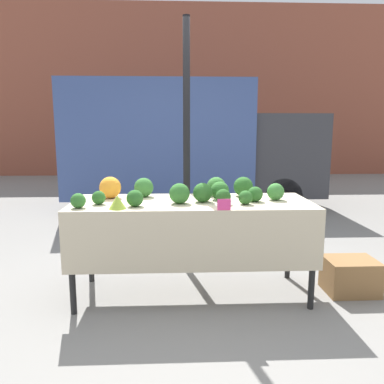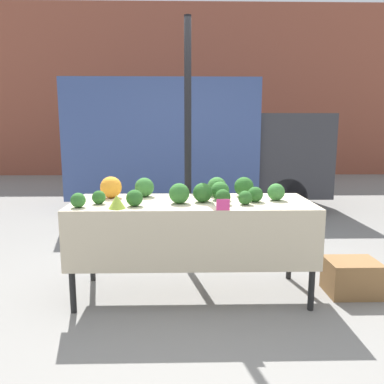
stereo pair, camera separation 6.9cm
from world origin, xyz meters
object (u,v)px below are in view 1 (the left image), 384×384
parked_truck (185,143)px  price_sign (224,205)px  orange_cauliflower (110,188)px  produce_crate (350,276)px

parked_truck → price_sign: (0.19, -4.20, -0.31)m
orange_cauliflower → price_sign: (0.95, -0.55, -0.05)m
price_sign → parked_truck: bearing=92.6°
price_sign → orange_cauliflower: bearing=150.2°
produce_crate → price_sign: bearing=-164.1°
parked_truck → produce_crate: size_ratio=10.02×
parked_truck → produce_crate: (1.39, -3.86, -1.04)m
parked_truck → price_sign: size_ratio=43.25×
parked_truck → produce_crate: bearing=-70.2°
price_sign → produce_crate: 1.44m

